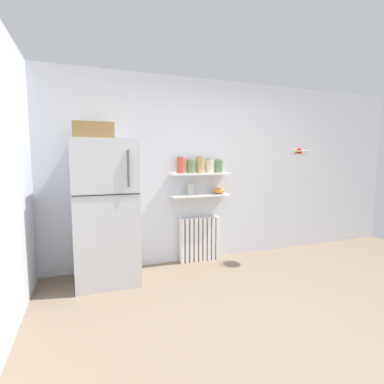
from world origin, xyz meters
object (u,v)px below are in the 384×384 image
refrigerator (105,208)px  storage_jar_1 (191,166)px  storage_jar_0 (181,165)px  hanging_fruit_basket (299,152)px  storage_jar_2 (200,165)px  storage_jar_4 (219,166)px  radiator (199,239)px  vase (191,189)px  shelf_bowl (219,191)px  storage_jar_3 (210,166)px

refrigerator → storage_jar_1: refrigerator is taller
storage_jar_0 → hanging_fruit_basket: bearing=-16.2°
storage_jar_2 → storage_jar_4: storage_jar_2 is taller
radiator → storage_jar_1: storage_jar_1 is taller
storage_jar_2 → storage_jar_4: size_ratio=1.21×
storage_jar_1 → vase: bearing=0.0°
radiator → storage_jar_0: size_ratio=2.72×
storage_jar_0 → storage_jar_4: bearing=0.0°
shelf_bowl → storage_jar_1: bearing=180.0°
storage_jar_2 → radiator: bearing=90.0°
vase → hanging_fruit_basket: bearing=-17.7°
storage_jar_0 → storage_jar_3: (0.43, 0.00, -0.01)m
storage_jar_2 → storage_jar_3: bearing=0.0°
refrigerator → storage_jar_2: size_ratio=8.00×
radiator → vase: size_ratio=3.94×
storage_jar_0 → storage_jar_4: 0.57m
storage_jar_3 → hanging_fruit_basket: hanging_fruit_basket is taller
storage_jar_4 → shelf_bowl: storage_jar_4 is taller
hanging_fruit_basket → radiator: bearing=159.3°
refrigerator → hanging_fruit_basket: bearing=-4.9°
refrigerator → storage_jar_4: size_ratio=9.72×
radiator → vase: vase is taller
storage_jar_4 → hanging_fruit_basket: (1.02, -0.46, 0.20)m
refrigerator → radiator: bearing=11.5°
refrigerator → shelf_bowl: bearing=8.4°
storage_jar_2 → refrigerator: bearing=-169.8°
radiator → shelf_bowl: 0.76m
storage_jar_1 → shelf_bowl: size_ratio=1.05×
refrigerator → vase: (1.17, 0.24, 0.17)m
refrigerator → shelf_bowl: size_ratio=9.93×
storage_jar_0 → storage_jar_3: bearing=0.0°
storage_jar_1 → storage_jar_3: (0.29, 0.00, 0.00)m
refrigerator → storage_jar_4: (1.60, 0.24, 0.49)m
radiator → storage_jar_2: storage_jar_2 is taller
radiator → storage_jar_4: bearing=-6.0°
storage_jar_1 → storage_jar_2: bearing=-0.0°
vase → storage_jar_0: bearing=180.0°
storage_jar_4 → hanging_fruit_basket: size_ratio=0.65×
storage_jar_2 → shelf_bowl: size_ratio=1.24×
storage_jar_3 → storage_jar_4: (0.14, 0.00, -0.01)m
storage_jar_2 → storage_jar_4: 0.29m
storage_jar_3 → storage_jar_0: bearing=-180.0°
storage_jar_2 → vase: (-0.14, 0.00, -0.34)m
hanging_fruit_basket → storage_jar_1: bearing=162.3°
storage_jar_1 → hanging_fruit_basket: (1.44, -0.46, 0.20)m
refrigerator → storage_jar_3: bearing=9.3°
storage_jar_4 → vase: storage_jar_4 is taller
storage_jar_0 → refrigerator: bearing=-167.0°
refrigerator → storage_jar_0: 1.17m
storage_jar_0 → storage_jar_4: (0.57, 0.00, -0.02)m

